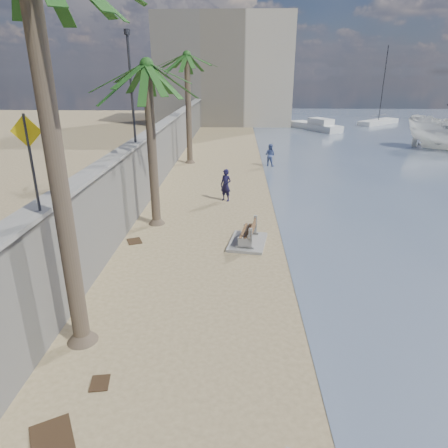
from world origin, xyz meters
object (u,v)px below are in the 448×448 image
object	(u,v)px
bench_far	(248,235)
sailboat_west	(378,122)
palm_mid	(147,67)
person_a	(226,183)
palm_back	(187,57)
yacht_far	(315,127)
person_b	(270,154)

from	to	relation	value
bench_far	sailboat_west	distance (m)	46.61
palm_mid	person_a	world-z (taller)	palm_mid
sailboat_west	person_a	bearing A→B (deg)	-119.26
bench_far	palm_back	xyz separation A→B (m)	(-4.32, 16.11, 7.54)
palm_back	palm_mid	bearing A→B (deg)	-90.19
person_a	sailboat_west	xyz separation A→B (m)	(20.39, 36.40, -0.73)
person_a	yacht_far	size ratio (longest dim) A/B	0.27
person_a	sailboat_west	distance (m)	41.73
bench_far	palm_mid	bearing A→B (deg)	152.89
bench_far	yacht_far	world-z (taller)	yacht_far
sailboat_west	bench_far	bearing A→B (deg)	-114.42
yacht_far	sailboat_west	size ratio (longest dim) A/B	0.75
palm_mid	palm_back	distance (m)	13.90
person_b	yacht_far	xyz separation A→B (m)	(7.30, 20.99, -0.60)
bench_far	palm_back	size ratio (longest dim) A/B	0.27
palm_back	yacht_far	size ratio (longest dim) A/B	1.16
person_b	person_a	bearing A→B (deg)	98.92
palm_back	yacht_far	world-z (taller)	palm_back
bench_far	person_b	distance (m)	15.31
person_b	yacht_far	size ratio (longest dim) A/B	0.25
bench_far	palm_back	world-z (taller)	palm_back
person_a	person_b	distance (m)	9.66
bench_far	person_b	size ratio (longest dim) A/B	1.26
palm_back	person_a	size ratio (longest dim) A/B	4.27
palm_back	yacht_far	xyz separation A→B (m)	(13.66, 20.05, -7.59)
palm_mid	person_b	distance (m)	15.69
yacht_far	person_b	bearing A→B (deg)	130.27
person_a	yacht_far	bearing A→B (deg)	102.98
person_b	yacht_far	bearing A→B (deg)	-81.16
bench_far	palm_mid	world-z (taller)	palm_mid
yacht_far	sailboat_west	world-z (taller)	sailboat_west
palm_mid	person_a	bearing A→B (deg)	49.48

